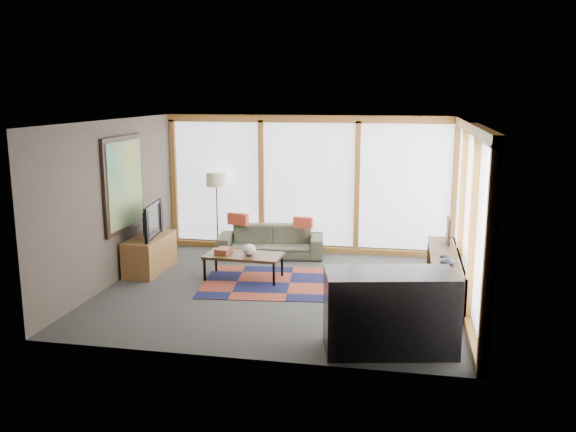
% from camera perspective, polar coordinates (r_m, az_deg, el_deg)
% --- Properties ---
extents(ground, '(5.50, 5.50, 0.00)m').
position_cam_1_polar(ground, '(9.51, -0.46, -6.99)').
color(ground, '#2F2F2D').
rests_on(ground, ground).
extents(room_envelope, '(5.52, 5.02, 2.62)m').
position_cam_1_polar(room_envelope, '(9.60, 3.09, 2.66)').
color(room_envelope, '#443732').
rests_on(room_envelope, ground).
extents(rug, '(2.95, 2.08, 0.01)m').
position_cam_1_polar(rug, '(9.85, 0.16, -6.28)').
color(rug, maroon).
rests_on(rug, ground).
extents(sofa, '(2.03, 1.01, 0.57)m').
position_cam_1_polar(sofa, '(11.38, -1.60, -2.38)').
color(sofa, '#383B2D').
rests_on(sofa, ground).
extents(pillow_left, '(0.42, 0.22, 0.22)m').
position_cam_1_polar(pillow_left, '(11.48, -4.70, -0.28)').
color(pillow_left, '#B23F27').
rests_on(pillow_left, sofa).
extents(pillow_right, '(0.37, 0.16, 0.20)m').
position_cam_1_polar(pillow_right, '(11.20, 1.43, -0.60)').
color(pillow_right, '#B23F27').
rests_on(pillow_right, sofa).
extents(floor_lamp, '(0.38, 0.38, 1.52)m').
position_cam_1_polar(floor_lamp, '(11.79, -6.66, 0.42)').
color(floor_lamp, '#312519').
rests_on(floor_lamp, ground).
extents(coffee_table, '(1.27, 0.67, 0.41)m').
position_cam_1_polar(coffee_table, '(10.05, -4.15, -4.75)').
color(coffee_table, black).
rests_on(coffee_table, ground).
extents(book_stack, '(0.25, 0.30, 0.09)m').
position_cam_1_polar(book_stack, '(10.06, -6.05, -3.27)').
color(book_stack, brown).
rests_on(book_stack, coffee_table).
extents(vase, '(0.23, 0.23, 0.19)m').
position_cam_1_polar(vase, '(9.91, -3.65, -3.17)').
color(vase, beige).
rests_on(vase, coffee_table).
extents(bookshelf, '(0.44, 2.44, 0.61)m').
position_cam_1_polar(bookshelf, '(9.56, 14.41, -5.35)').
color(bookshelf, black).
rests_on(bookshelf, ground).
extents(bowl_a, '(0.26, 0.26, 0.11)m').
position_cam_1_polar(bowl_a, '(8.92, 14.70, -4.18)').
color(bowl_a, black).
rests_on(bowl_a, bookshelf).
extents(bowl_b, '(0.17, 0.17, 0.08)m').
position_cam_1_polar(bowl_b, '(9.25, 14.51, -3.70)').
color(bowl_b, black).
rests_on(bowl_b, bookshelf).
extents(shelf_picture, '(0.04, 0.32, 0.42)m').
position_cam_1_polar(shelf_picture, '(10.13, 14.77, -1.40)').
color(shelf_picture, black).
rests_on(shelf_picture, bookshelf).
extents(tv_console, '(0.50, 1.21, 0.60)m').
position_cam_1_polar(tv_console, '(10.70, -12.79, -3.47)').
color(tv_console, brown).
rests_on(tv_console, ground).
extents(television, '(0.28, 1.02, 0.58)m').
position_cam_1_polar(television, '(10.53, -13.00, -0.40)').
color(television, black).
rests_on(television, tv_console).
extents(bar_counter, '(1.63, 1.01, 0.96)m').
position_cam_1_polar(bar_counter, '(7.35, 9.51, -8.83)').
color(bar_counter, black).
rests_on(bar_counter, ground).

